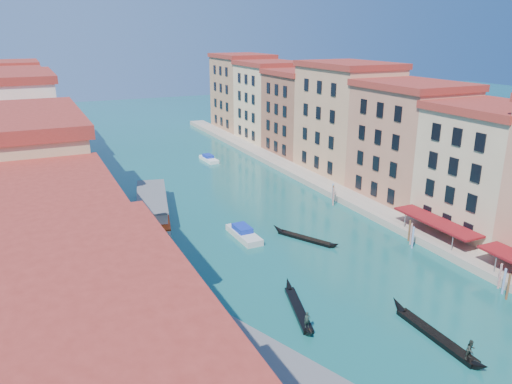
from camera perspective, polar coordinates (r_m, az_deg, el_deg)
left_bank_palazzos at (r=71.84m, az=-25.95°, el=2.78°), size 12.80×128.40×21.00m
right_bank_palazzos at (r=90.04m, az=12.42°, el=6.96°), size 12.80×128.40×21.00m
quay at (r=87.75m, az=7.85°, el=0.70°), size 4.00×140.00×1.00m
mooring_poles_right at (r=60.25m, az=24.41°, el=-8.27°), size 1.44×54.24×3.20m
vaporetto_near at (r=40.02m, az=0.86°, el=-20.44°), size 12.10×21.65×3.17m
vaporetto_far at (r=76.29m, az=-11.79°, el=-1.52°), size 8.83×20.48×2.97m
gondola_fore at (r=50.42m, az=4.85°, el=-13.06°), size 3.75×10.52×2.14m
gondola_right at (r=48.94m, az=20.03°, el=-15.11°), size 1.21×12.09×2.41m
gondola_far at (r=66.36m, az=5.48°, el=-5.18°), size 5.68×9.65×1.49m
motorboat_mid at (r=66.66m, az=-1.43°, el=-4.73°), size 2.44×7.24×1.49m
motorboat_far at (r=106.14m, az=-5.43°, el=3.82°), size 2.34×6.40×1.30m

